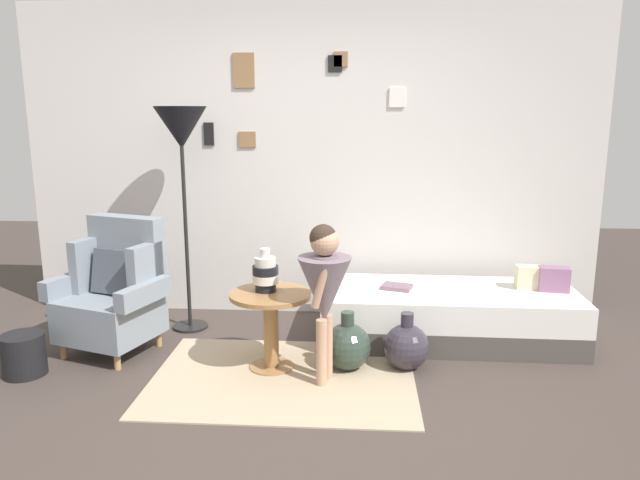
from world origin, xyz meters
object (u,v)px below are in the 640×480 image
(floor_lamp, at_px, (181,137))
(person_child, at_px, (325,285))
(daybed, at_px, (448,315))
(demijohn_far, at_px, (406,346))
(magazine_basket, at_px, (24,355))
(armchair, at_px, (115,292))
(demijohn_near, at_px, (347,346))
(book_on_daybed, at_px, (397,287))
(vase_striped, at_px, (265,273))
(side_table, at_px, (271,315))

(floor_lamp, xyz_separation_m, person_child, (1.15, -0.93, -0.87))
(daybed, relative_size, demijohn_far, 4.82)
(magazine_basket, bearing_deg, demijohn_far, 5.96)
(armchair, distance_m, demijohn_near, 1.73)
(armchair, relative_size, magazine_basket, 3.46)
(book_on_daybed, height_order, magazine_basket, book_on_daybed)
(magazine_basket, bearing_deg, book_on_daybed, 18.01)
(vase_striped, bearing_deg, person_child, -29.13)
(side_table, height_order, vase_striped, vase_striped)
(floor_lamp, distance_m, demijohn_near, 2.01)
(daybed, height_order, demijohn_far, daybed)
(vase_striped, bearing_deg, magazine_basket, -171.51)
(book_on_daybed, height_order, demijohn_far, book_on_daybed)
(demijohn_near, bearing_deg, book_on_daybed, 58.21)
(side_table, bearing_deg, book_on_daybed, 34.82)
(side_table, height_order, floor_lamp, floor_lamp)
(floor_lamp, distance_m, demijohn_far, 2.28)
(daybed, xyz_separation_m, magazine_basket, (-2.90, -0.82, -0.06))
(person_child, distance_m, book_on_daybed, 0.98)
(floor_lamp, relative_size, book_on_daybed, 7.99)
(magazine_basket, bearing_deg, person_child, 0.29)
(floor_lamp, bearing_deg, side_table, -43.54)
(magazine_basket, bearing_deg, floor_lamp, 47.90)
(floor_lamp, relative_size, demijohn_far, 4.43)
(demijohn_near, bearing_deg, magazine_basket, -173.84)
(person_child, bearing_deg, side_table, 152.38)
(daybed, xyz_separation_m, floor_lamp, (-2.05, 0.12, 1.33))
(armchair, relative_size, vase_striped, 3.31)
(armchair, bearing_deg, vase_striped, -11.61)
(demijohn_near, relative_size, magazine_basket, 1.45)
(vase_striped, relative_size, person_child, 0.28)
(daybed, height_order, floor_lamp, floor_lamp)
(vase_striped, distance_m, demijohn_near, 0.74)
(floor_lamp, bearing_deg, person_child, -39.08)
(vase_striped, distance_m, person_child, 0.47)
(daybed, distance_m, magazine_basket, 3.01)
(daybed, distance_m, person_child, 1.29)
(book_on_daybed, bearing_deg, armchair, -170.56)
(armchair, relative_size, floor_lamp, 0.55)
(vase_striped, bearing_deg, floor_lamp, 136.40)
(vase_striped, bearing_deg, demijohn_near, -0.68)
(floor_lamp, relative_size, person_child, 1.68)
(daybed, distance_m, vase_striped, 1.50)
(side_table, bearing_deg, demijohn_far, 3.79)
(side_table, bearing_deg, daybed, 25.76)
(side_table, distance_m, demijohn_near, 0.56)
(daybed, relative_size, vase_striped, 6.53)
(vase_striped, relative_size, floor_lamp, 0.17)
(person_child, xyz_separation_m, demijohn_near, (0.14, 0.22, -0.49))
(person_child, bearing_deg, demijohn_near, 57.25)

